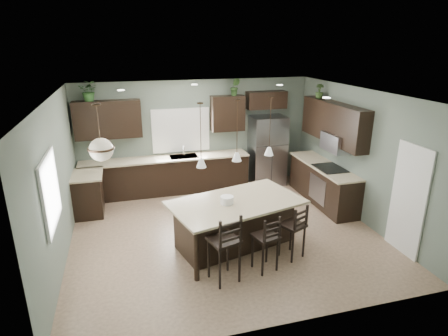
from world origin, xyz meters
TOP-DOWN VIEW (x-y plane):
  - ground at (0.00, 0.00)m, footprint 6.00×6.00m
  - pantry_door at (2.98, -1.55)m, footprint 0.04×0.82m
  - window_back at (-0.40, 2.73)m, footprint 1.35×0.02m
  - window_left at (-2.98, -0.80)m, footprint 0.02×1.10m
  - left_return_cabs at (-2.70, 1.70)m, footprint 0.60×0.90m
  - left_return_countertop at (-2.68, 1.70)m, footprint 0.66×0.96m
  - back_lower_cabs at (-0.85, 2.45)m, footprint 4.20×0.60m
  - back_countertop at (-0.85, 2.43)m, footprint 4.20×0.66m
  - sink_inset at (-0.40, 2.43)m, footprint 0.70×0.45m
  - faucet at (-0.40, 2.40)m, footprint 0.02×0.02m
  - back_upper_left at (-2.15, 2.58)m, footprint 1.55×0.34m
  - back_upper_right at (0.80, 2.58)m, footprint 0.85×0.34m
  - fridge_header at (1.85, 2.58)m, footprint 1.05×0.34m
  - right_lower_cabs at (2.70, 0.87)m, footprint 0.60×2.35m
  - right_countertop at (2.68, 0.87)m, footprint 0.66×2.35m
  - cooktop at (2.68, 0.60)m, footprint 0.58×0.75m
  - wall_oven_front at (2.40, 0.60)m, footprint 0.01×0.72m
  - right_upper_cabs at (2.83, 0.87)m, footprint 0.34×2.35m
  - microwave at (2.78, 0.60)m, footprint 0.40×0.75m
  - refrigerator at (1.85, 2.42)m, footprint 0.90×0.74m
  - kitchen_island at (0.07, -0.57)m, footprint 2.64×1.91m
  - serving_dish at (-0.13, -0.62)m, footprint 0.24×0.24m
  - bar_stool_left at (-0.44, -1.54)m, footprint 0.55×0.55m
  - bar_stool_center at (0.31, -1.43)m, footprint 0.46×0.46m
  - bar_stool_right at (0.92, -1.19)m, footprint 0.50×0.50m
  - pendant_left at (-0.61, -0.74)m, footprint 0.17×0.17m
  - pendant_center at (0.07, -0.57)m, footprint 0.17×0.17m
  - pendant_right at (0.74, -0.39)m, footprint 0.17×0.17m
  - chandelier at (-2.19, -0.44)m, footprint 0.42×0.42m
  - plant_back_left at (-2.49, 2.55)m, footprint 0.50×0.45m
  - plant_back_right at (0.98, 2.55)m, footprint 0.30×0.27m
  - plant_right_wall at (2.80, 1.56)m, footprint 0.25×0.25m
  - room_shell at (0.00, 0.00)m, footprint 6.00×6.00m

SIDE VIEW (x-z plane):
  - ground at x=0.00m, z-range 0.00..0.00m
  - left_return_cabs at x=-2.70m, z-range 0.00..0.90m
  - back_lower_cabs at x=-0.85m, z-range 0.00..0.90m
  - right_lower_cabs at x=2.70m, z-range 0.00..0.90m
  - wall_oven_front at x=2.40m, z-range 0.15..0.75m
  - kitchen_island at x=0.07m, z-range 0.00..0.92m
  - bar_stool_center at x=0.31m, z-range 0.00..1.03m
  - bar_stool_right at x=0.92m, z-range 0.00..1.03m
  - bar_stool_left at x=-0.44m, z-range 0.00..1.20m
  - left_return_countertop at x=-2.68m, z-range 0.90..0.94m
  - back_countertop at x=-0.85m, z-range 0.90..0.94m
  - right_countertop at x=2.68m, z-range 0.90..0.94m
  - refrigerator at x=1.85m, z-range 0.00..1.85m
  - sink_inset at x=-0.40m, z-range 0.93..0.94m
  - cooktop at x=2.68m, z-range 0.93..0.95m
  - serving_dish at x=-0.13m, z-range 0.92..1.06m
  - pantry_door at x=2.98m, z-range 0.00..2.04m
  - faucet at x=-0.40m, z-range 0.94..1.22m
  - window_back at x=-0.40m, z-range 1.05..2.05m
  - window_left at x=-2.98m, z-range 1.05..2.05m
  - microwave at x=2.78m, z-range 1.35..1.75m
  - room_shell at x=0.00m, z-range -1.30..4.70m
  - back_upper_left at x=-2.15m, z-range 1.50..2.40m
  - back_upper_right at x=0.80m, z-range 1.50..2.40m
  - right_upper_cabs at x=2.83m, z-range 1.50..2.40m
  - fridge_header at x=1.85m, z-range 2.02..2.48m
  - pendant_left at x=-0.61m, z-range 1.70..2.80m
  - pendant_center at x=0.07m, z-range 1.70..2.80m
  - pendant_right at x=0.74m, z-range 1.70..2.80m
  - chandelier at x=-2.19m, z-range 1.86..2.80m
  - plant_right_wall at x=2.80m, z-range 2.40..2.74m
  - plant_back_right at x=0.98m, z-range 2.40..2.84m
  - plant_back_left at x=-2.49m, z-range 2.40..2.87m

